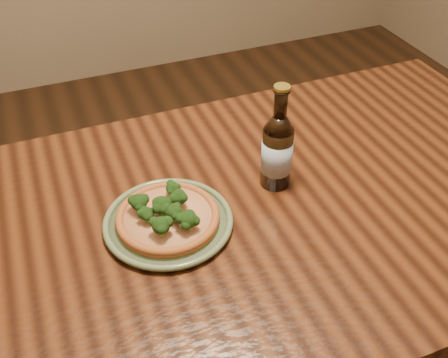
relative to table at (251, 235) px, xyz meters
name	(u,v)px	position (x,y,z in m)	size (l,w,h in m)	color
table	(251,235)	(0.00, 0.00, 0.00)	(1.60, 0.90, 0.75)	#431F0E
plate	(168,222)	(-0.19, 0.01, 0.10)	(0.28, 0.28, 0.02)	#586646
pizza	(167,216)	(-0.19, 0.01, 0.12)	(0.22, 0.22, 0.06)	#995022
beer_bottle	(277,150)	(0.08, 0.05, 0.19)	(0.07, 0.07, 0.26)	black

